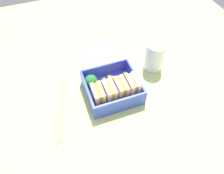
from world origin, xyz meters
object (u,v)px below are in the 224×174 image
strawberry_far_left (125,76)px  carrot_stick_left (114,79)px  carrot_stick_far_left (103,84)px  chopstick_pair (61,107)px  sandwich_center_right (98,96)px  broccoli_floret (91,81)px  folded_napkin (96,51)px  drinking_glass (154,56)px  sandwich_center_left (121,89)px  sandwich_center (110,93)px  sandwich_left (132,86)px

strawberry_far_left → carrot_stick_left: bearing=-12.7°
carrot_stick_left → carrot_stick_far_left: carrot_stick_left is taller
chopstick_pair → sandwich_center_right: bearing=166.3°
sandwich_center_right → broccoli_floret: size_ratio=1.29×
strawberry_far_left → folded_napkin: size_ratio=0.31×
chopstick_pair → drinking_glass: (-31.34, -5.80, 4.36)cm
sandwich_center_left → carrot_stick_left: bearing=-91.2°
sandwich_center_left → sandwich_center_right: 6.66cm
sandwich_center → carrot_stick_left: 7.33cm
folded_napkin → strawberry_far_left: bearing=104.2°
sandwich_center → sandwich_center_left: bearing=180.0°
sandwich_left → sandwich_center: bearing=0.0°
sandwich_center_left → carrot_stick_left: (-0.13, -6.11, -2.13)cm
strawberry_far_left → broccoli_floret: bearing=-3.5°
sandwich_center_left → sandwich_center: size_ratio=1.00×
sandwich_center_left → folded_napkin: sandwich_center_left is taller
carrot_stick_left → folded_napkin: bearing=-87.2°
strawberry_far_left → sandwich_center_right: bearing=27.7°
broccoli_floret → drinking_glass: (-21.34, -2.32, 1.01)cm
broccoli_floret → drinking_glass: bearing=-173.8°
strawberry_far_left → broccoli_floret: 10.49cm
sandwich_center → chopstick_pair: size_ratio=0.27×
sandwich_left → sandwich_center: size_ratio=1.00×
sandwich_center → broccoli_floret: sandwich_center is taller
sandwich_center_right → drinking_glass: drinking_glass is taller
chopstick_pair → drinking_glass: drinking_glass is taller
chopstick_pair → folded_napkin: chopstick_pair is taller
chopstick_pair → carrot_stick_far_left: bearing=-167.1°
sandwich_center_left → sandwich_center: 3.33cm
broccoli_floret → drinking_glass: 21.49cm
sandwich_center → folded_napkin: 22.21cm
sandwich_center_left → strawberry_far_left: 6.57cm
drinking_glass → strawberry_far_left: bearing=15.2°
strawberry_far_left → chopstick_pair: strawberry_far_left is taller
drinking_glass → folded_napkin: 20.65cm
strawberry_far_left → broccoli_floret: broccoli_floret is taller
carrot_stick_left → chopstick_pair: size_ratio=0.17×
broccoli_floret → chopstick_pair: bearing=19.2°
strawberry_far_left → sandwich_center_left: bearing=56.7°
sandwich_center → sandwich_center_right: (3.33, 0.00, 0.00)cm
carrot_stick_left → chopstick_pair: bearing=11.9°
sandwich_center → carrot_stick_far_left: 6.07cm
sandwich_center_left → strawberry_far_left: size_ratio=1.86×
broccoli_floret → folded_napkin: bearing=-111.8°
sandwich_left → strawberry_far_left: (-0.18, -5.34, -1.53)cm
sandwich_center_right → broccoli_floret: 6.01cm
folded_napkin → sandwich_center: bearing=82.9°
strawberry_far_left → drinking_glass: drinking_glass is taller
broccoli_floret → folded_napkin: 17.27cm
sandwich_center → carrot_stick_far_left: size_ratio=1.49×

